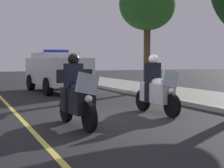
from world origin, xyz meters
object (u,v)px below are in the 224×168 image
Objects in this scene: police_motorcycle_lead_left at (76,97)px; police_motorcycle_lead_right at (156,90)px; tree_far_back at (147,5)px; police_suv at (57,70)px.

police_motorcycle_lead_right is at bearing 109.91° from police_motorcycle_lead_left.
tree_far_back is (-7.27, 5.75, 3.47)m from police_motorcycle_lead_left.
police_motorcycle_lead_right is 0.40× the size of tree_far_back.
police_motorcycle_lead_right is 0.43× the size of police_suv.
police_suv is (-8.94, 1.70, 0.37)m from police_motorcycle_lead_left.
police_motorcycle_lead_left is 1.00× the size of police_motorcycle_lead_right.
tree_far_back reaches higher than police_suv.
police_suv is 5.37m from tree_far_back.
police_motorcycle_lead_right is (-0.98, 2.70, 0.00)m from police_motorcycle_lead_left.
tree_far_back reaches higher than police_motorcycle_lead_right.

